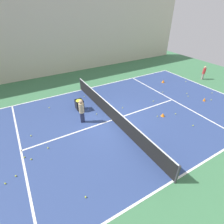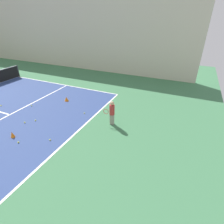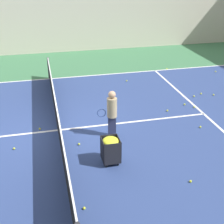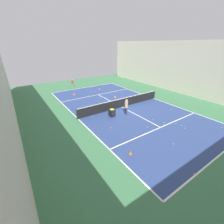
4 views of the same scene
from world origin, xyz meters
TOP-DOWN VIEW (x-y plane):
  - ground_plane at (0.00, 0.00)m, footprint 33.97×33.97m
  - court_playing_area at (0.00, 0.00)m, footprint 10.66×20.15m
  - line_baseline_near at (0.00, -10.07)m, footprint 10.66×0.10m
  - line_sideline_left at (-5.33, 0.00)m, footprint 0.10×20.15m
  - line_sideline_right at (5.33, 0.00)m, footprint 0.10×20.15m
  - line_service_near at (0.00, -5.54)m, footprint 10.66×0.10m
  - line_service_far at (0.00, 5.54)m, footprint 10.66×0.10m
  - line_centre_service at (0.00, 0.00)m, footprint 0.10×11.08m
  - hall_enclosure_right at (10.31, 0.00)m, footprint 0.15×30.27m
  - tennis_net at (0.00, 0.00)m, footprint 10.96×0.10m
  - player_near_baseline at (1.58, -11.34)m, footprint 0.29×0.59m
  - coach_at_net at (0.79, 1.73)m, footprint 0.37×0.67m
  - ball_cart at (2.28, 1.35)m, footprint 0.53×0.50m
  - training_cone_1 at (-1.40, -7.56)m, footprint 0.20×0.20m
  - training_cone_2 at (-1.34, -3.22)m, footprint 0.28×0.28m
  - training_cone_3 at (2.91, -7.38)m, footprint 0.27×0.27m
  - tennis_ball_0 at (3.99, 0.30)m, footprint 0.07×0.07m
  - tennis_ball_1 at (-3.12, -4.07)m, footprint 0.07×0.07m
  - tennis_ball_2 at (-1.79, 6.36)m, footprint 0.07×0.07m
  - tennis_ball_3 at (1.92, -9.41)m, footprint 0.07×0.07m
  - tennis_ball_4 at (-1.60, -4.16)m, footprint 0.07×0.07m
  - tennis_ball_5 at (0.97, 4.88)m, footprint 0.07×0.07m
  - tennis_ball_6 at (1.35, -5.83)m, footprint 0.07×0.07m
  - tennis_ball_7 at (3.65, 3.20)m, footprint 0.07×0.07m
  - tennis_ball_8 at (-1.60, 5.93)m, footprint 0.07×0.07m
  - tennis_ball_9 at (-0.53, 4.27)m, footprint 0.07×0.07m
  - tennis_ball_11 at (1.12, 0.57)m, footprint 0.07×0.07m
  - tennis_ball_13 at (0.55, -4.06)m, footprint 0.07×0.07m
  - tennis_ball_14 at (-0.87, -9.33)m, footprint 0.07×0.07m
  - tennis_ball_15 at (-0.60, 5.44)m, footprint 0.07×0.07m
  - tennis_ball_16 at (-0.91, 5.17)m, footprint 0.07×0.07m
  - tennis_ball_17 at (-1.60, -8.15)m, footprint 0.07×0.07m
  - tennis_ball_18 at (0.13, -7.41)m, footprint 0.07×0.07m
  - tennis_ball_21 at (-0.28, -7.06)m, footprint 0.07×0.07m
  - tennis_ball_22 at (-4.10, 3.62)m, footprint 0.07×0.07m
  - tennis_ball_23 at (0.92, -1.43)m, footprint 0.07×0.07m
  - tennis_ball_24 at (-1.21, -2.86)m, footprint 0.07×0.07m
  - tennis_ball_26 at (-0.19, -0.62)m, footprint 0.07×0.07m

SIDE VIEW (x-z plane):
  - ground_plane at x=0.00m, z-range 0.00..0.00m
  - court_playing_area at x=0.00m, z-range 0.00..0.00m
  - line_baseline_near at x=0.00m, z-range 0.00..0.01m
  - line_sideline_left at x=-5.33m, z-range 0.00..0.01m
  - line_sideline_right at x=5.33m, z-range 0.00..0.01m
  - line_service_near at x=0.00m, z-range 0.00..0.01m
  - line_service_far at x=0.00m, z-range 0.00..0.01m
  - line_centre_service at x=0.00m, z-range 0.00..0.01m
  - tennis_ball_0 at x=3.99m, z-range 0.00..0.07m
  - tennis_ball_1 at x=-3.12m, z-range 0.00..0.07m
  - tennis_ball_2 at x=-1.79m, z-range 0.00..0.07m
  - tennis_ball_3 at x=1.92m, z-range 0.00..0.07m
  - tennis_ball_4 at x=-1.60m, z-range 0.00..0.07m
  - tennis_ball_5 at x=0.97m, z-range 0.00..0.07m
  - tennis_ball_6 at x=1.35m, z-range 0.00..0.07m
  - tennis_ball_7 at x=3.65m, z-range 0.00..0.07m
  - tennis_ball_8 at x=-1.60m, z-range 0.00..0.07m
  - tennis_ball_9 at x=-0.53m, z-range 0.00..0.07m
  - tennis_ball_11 at x=1.12m, z-range 0.00..0.07m
  - tennis_ball_13 at x=0.55m, z-range 0.00..0.07m
  - tennis_ball_14 at x=-0.87m, z-range 0.00..0.07m
  - tennis_ball_15 at x=-0.60m, z-range 0.00..0.07m
  - tennis_ball_16 at x=-0.91m, z-range 0.00..0.07m
  - tennis_ball_17 at x=-1.60m, z-range 0.00..0.07m
  - tennis_ball_18 at x=0.13m, z-range 0.00..0.07m
  - tennis_ball_21 at x=-0.28m, z-range 0.00..0.07m
  - tennis_ball_22 at x=-4.10m, z-range 0.00..0.07m
  - tennis_ball_23 at x=0.92m, z-range 0.00..0.07m
  - tennis_ball_24 at x=-1.21m, z-range 0.00..0.07m
  - tennis_ball_26 at x=-0.19m, z-range 0.00..0.07m
  - training_cone_2 at x=-1.34m, z-range 0.00..0.22m
  - training_cone_3 at x=2.91m, z-range 0.00..0.29m
  - training_cone_1 at x=-1.40m, z-range 0.00..0.29m
  - tennis_net at x=0.00m, z-range 0.02..1.08m
  - ball_cart at x=2.28m, z-range 0.16..0.97m
  - player_near_baseline at x=1.58m, z-range 0.10..1.42m
  - coach_at_net at x=0.79m, z-range 0.12..1.74m
  - hall_enclosure_right at x=10.31m, z-range 0.00..7.06m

